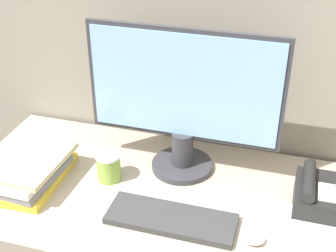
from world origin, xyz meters
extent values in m
cube|color=gray|center=(0.00, 0.70, 0.73)|extent=(1.71, 0.04, 1.47)
cylinder|color=#333338|center=(0.03, 0.48, 0.74)|extent=(0.21, 0.21, 0.02)
cylinder|color=#333338|center=(0.03, 0.48, 0.81)|extent=(0.07, 0.07, 0.12)
cube|color=#333338|center=(0.03, 0.48, 1.04)|extent=(0.62, 0.02, 0.37)
cube|color=#8CB7E5|center=(0.03, 0.47, 1.04)|extent=(0.60, 0.01, 0.34)
cube|color=#333333|center=(0.07, 0.21, 0.74)|extent=(0.38, 0.13, 0.02)
ellipsoid|color=silver|center=(0.31, 0.19, 0.75)|extent=(0.06, 0.05, 0.03)
cylinder|color=#8CB247|center=(-0.18, 0.35, 0.78)|extent=(0.08, 0.08, 0.09)
cylinder|color=white|center=(-0.18, 0.35, 0.82)|extent=(0.08, 0.08, 0.01)
cube|color=gold|center=(-0.41, 0.27, 0.75)|extent=(0.18, 0.30, 0.03)
cube|color=slate|center=(-0.43, 0.25, 0.77)|extent=(0.21, 0.27, 0.02)
cube|color=silver|center=(-0.42, 0.25, 0.80)|extent=(0.19, 0.28, 0.02)
cube|color=#C6B78C|center=(-0.42, 0.27, 0.82)|extent=(0.23, 0.27, 0.02)
cube|color=black|center=(0.48, 0.39, 0.78)|extent=(0.16, 0.19, 0.08)
cube|color=white|center=(0.50, 0.36, 0.82)|extent=(0.07, 0.08, 0.00)
cylinder|color=black|center=(0.44, 0.39, 0.84)|extent=(0.04, 0.18, 0.04)
cube|color=white|center=(0.46, 0.23, 0.75)|extent=(0.23, 0.30, 0.02)
camera|label=1|loc=(0.35, -0.78, 1.67)|focal=50.00mm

